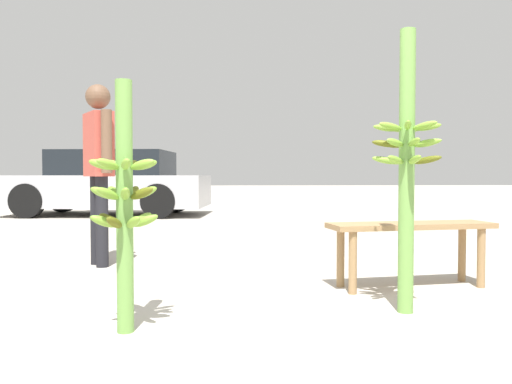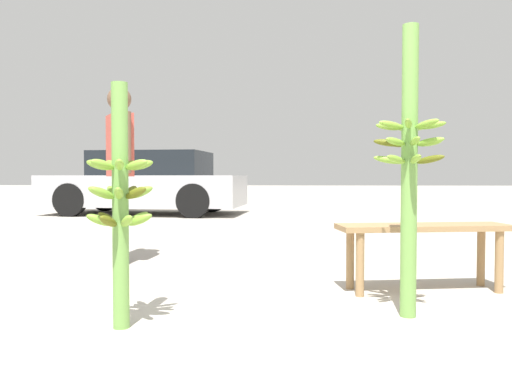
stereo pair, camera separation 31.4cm
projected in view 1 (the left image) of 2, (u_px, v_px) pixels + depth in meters
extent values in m
plane|color=#B2AA9E|center=(274.00, 343.00, 2.52)|extent=(80.00, 80.00, 0.00)
cylinder|color=#6B9E47|center=(125.00, 207.00, 2.69)|extent=(0.09, 0.09, 1.36)
ellipsoid|color=#545914|center=(132.00, 165.00, 2.79)|extent=(0.07, 0.16, 0.08)
ellipsoid|color=#75A333|center=(114.00, 165.00, 2.76)|extent=(0.14, 0.15, 0.08)
ellipsoid|color=#75A333|center=(103.00, 165.00, 2.67)|extent=(0.16, 0.06, 0.08)
ellipsoid|color=#75A333|center=(108.00, 164.00, 2.58)|extent=(0.13, 0.15, 0.08)
ellipsoid|color=#75A333|center=(126.00, 164.00, 2.57)|extent=(0.09, 0.16, 0.08)
ellipsoid|color=#75A333|center=(142.00, 164.00, 2.64)|extent=(0.16, 0.10, 0.08)
ellipsoid|color=#75A333|center=(145.00, 165.00, 2.74)|extent=(0.16, 0.12, 0.08)
ellipsoid|color=#75A333|center=(104.00, 193.00, 2.68)|extent=(0.16, 0.05, 0.10)
ellipsoid|color=#75A333|center=(108.00, 194.00, 2.59)|extent=(0.13, 0.15, 0.10)
ellipsoid|color=#75A333|center=(125.00, 194.00, 2.58)|extent=(0.08, 0.16, 0.10)
ellipsoid|color=#545914|center=(142.00, 193.00, 2.64)|extent=(0.16, 0.11, 0.10)
ellipsoid|color=#75A333|center=(145.00, 193.00, 2.74)|extent=(0.16, 0.11, 0.10)
ellipsoid|color=#545914|center=(133.00, 192.00, 2.79)|extent=(0.08, 0.16, 0.10)
ellipsoid|color=#75A333|center=(115.00, 193.00, 2.77)|extent=(0.14, 0.15, 0.10)
ellipsoid|color=#75A333|center=(145.00, 221.00, 2.69)|extent=(0.16, 0.06, 0.10)
ellipsoid|color=#75A333|center=(141.00, 219.00, 2.77)|extent=(0.14, 0.15, 0.10)
ellipsoid|color=#75A333|center=(126.00, 219.00, 2.80)|extent=(0.07, 0.16, 0.10)
ellipsoid|color=#545914|center=(109.00, 220.00, 2.74)|extent=(0.16, 0.12, 0.10)
ellipsoid|color=#75A333|center=(104.00, 221.00, 2.64)|extent=(0.16, 0.10, 0.10)
ellipsoid|color=#545914|center=(114.00, 223.00, 2.58)|extent=(0.09, 0.16, 0.10)
ellipsoid|color=#75A333|center=(133.00, 222.00, 2.60)|extent=(0.13, 0.15, 0.10)
cylinder|color=#6B9E47|center=(407.00, 172.00, 3.07)|extent=(0.10, 0.10, 1.74)
ellipsoid|color=#75A333|center=(397.00, 129.00, 3.18)|extent=(0.06, 0.18, 0.07)
ellipsoid|color=#75A333|center=(386.00, 128.00, 3.12)|extent=(0.17, 0.12, 0.07)
ellipsoid|color=#75A333|center=(390.00, 126.00, 3.01)|extent=(0.18, 0.10, 0.07)
ellipsoid|color=#75A333|center=(408.00, 125.00, 2.94)|extent=(0.09, 0.18, 0.07)
ellipsoid|color=#75A333|center=(425.00, 125.00, 2.96)|extent=(0.13, 0.17, 0.07)
ellipsoid|color=#75A333|center=(428.00, 127.00, 3.06)|extent=(0.17, 0.05, 0.07)
ellipsoid|color=#75A333|center=(415.00, 129.00, 3.16)|extent=(0.15, 0.15, 0.07)
ellipsoid|color=#75A333|center=(425.00, 144.00, 3.10)|extent=(0.18, 0.08, 0.06)
ellipsoid|color=#75A333|center=(409.00, 145.00, 3.18)|extent=(0.11, 0.17, 0.06)
ellipsoid|color=#545914|center=(392.00, 145.00, 3.18)|extent=(0.11, 0.17, 0.06)
ellipsoid|color=#545914|center=(386.00, 144.00, 3.09)|extent=(0.18, 0.08, 0.06)
ellipsoid|color=#75A333|center=(395.00, 143.00, 2.98)|extent=(0.16, 0.14, 0.06)
ellipsoid|color=#75A333|center=(414.00, 142.00, 2.94)|extent=(0.04, 0.17, 0.06)
ellipsoid|color=#75A333|center=(428.00, 143.00, 2.99)|extent=(0.16, 0.14, 0.06)
ellipsoid|color=#75A333|center=(424.00, 160.00, 3.11)|extent=(0.18, 0.08, 0.07)
ellipsoid|color=#75A333|center=(408.00, 161.00, 3.18)|extent=(0.11, 0.17, 0.07)
ellipsoid|color=#75A333|center=(392.00, 161.00, 3.18)|extent=(0.11, 0.17, 0.07)
ellipsoid|color=#75A333|center=(386.00, 160.00, 3.09)|extent=(0.18, 0.07, 0.07)
ellipsoid|color=#75A333|center=(396.00, 160.00, 2.98)|extent=(0.16, 0.14, 0.07)
ellipsoid|color=#75A333|center=(415.00, 160.00, 2.94)|extent=(0.04, 0.17, 0.07)
ellipsoid|color=#545914|center=(428.00, 160.00, 3.00)|extent=(0.16, 0.14, 0.07)
cylinder|color=black|center=(96.00, 220.00, 4.77)|extent=(0.15, 0.15, 0.84)
cylinder|color=black|center=(102.00, 222.00, 4.62)|extent=(0.15, 0.15, 0.84)
cube|color=#BF4C3F|center=(98.00, 145.00, 4.67)|extent=(0.36, 0.44, 0.60)
cylinder|color=brown|center=(91.00, 144.00, 4.88)|extent=(0.13, 0.13, 0.57)
cylinder|color=brown|center=(107.00, 141.00, 4.46)|extent=(0.13, 0.13, 0.57)
sphere|color=brown|center=(98.00, 97.00, 4.66)|extent=(0.23, 0.23, 0.23)
cube|color=#99754C|center=(411.00, 225.00, 3.78)|extent=(1.30, 0.52, 0.04)
cylinder|color=#99754C|center=(341.00, 257.00, 3.80)|extent=(0.06, 0.06, 0.45)
cylinder|color=#99754C|center=(462.00, 253.00, 4.01)|extent=(0.06, 0.06, 0.45)
cylinder|color=#99754C|center=(353.00, 263.00, 3.57)|extent=(0.06, 0.06, 0.45)
cylinder|color=#99754C|center=(481.00, 258.00, 3.77)|extent=(0.06, 0.06, 0.45)
cube|color=#B7B7BC|center=(107.00, 191.00, 10.69)|extent=(4.41, 2.22, 0.66)
cube|color=black|center=(114.00, 163.00, 10.66)|extent=(2.49, 1.89, 0.52)
cylinder|color=black|center=(27.00, 201.00, 9.91)|extent=(0.71, 0.26, 0.69)
cylinder|color=black|center=(63.00, 197.00, 11.58)|extent=(0.71, 0.26, 0.69)
cylinder|color=black|center=(158.00, 201.00, 9.81)|extent=(0.71, 0.26, 0.69)
cylinder|color=black|center=(176.00, 197.00, 11.47)|extent=(0.71, 0.26, 0.69)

